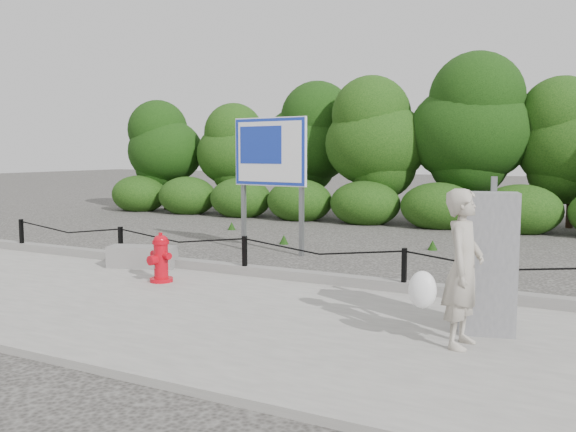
# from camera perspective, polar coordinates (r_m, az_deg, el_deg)

# --- Properties ---
(ground) EXTENTS (90.00, 90.00, 0.00)m
(ground) POSITION_cam_1_polar(r_m,az_deg,el_deg) (9.39, -4.06, -6.00)
(ground) COLOR #2D2B28
(ground) RESTS_ON ground
(sidewalk) EXTENTS (14.00, 4.00, 0.08)m
(sidewalk) POSITION_cam_1_polar(r_m,az_deg,el_deg) (7.80, -11.93, -8.30)
(sidewalk) COLOR gray
(sidewalk) RESTS_ON ground
(curb) EXTENTS (14.00, 0.22, 0.14)m
(curb) POSITION_cam_1_polar(r_m,az_deg,el_deg) (9.40, -3.91, -5.05)
(curb) COLOR slate
(curb) RESTS_ON sidewalk
(chain_barrier) EXTENTS (10.06, 0.06, 0.60)m
(chain_barrier) POSITION_cam_1_polar(r_m,az_deg,el_deg) (9.31, -4.08, -3.25)
(chain_barrier) COLOR black
(chain_barrier) RESTS_ON sidewalk
(treeline) EXTENTS (20.24, 3.54, 4.56)m
(treeline) POSITION_cam_1_polar(r_m,az_deg,el_deg) (17.09, 16.37, 7.51)
(treeline) COLOR black
(treeline) RESTS_ON ground
(fire_hydrant) EXTENTS (0.40, 0.41, 0.72)m
(fire_hydrant) POSITION_cam_1_polar(r_m,az_deg,el_deg) (9.00, -11.84, -3.90)
(fire_hydrant) COLOR #BE0714
(fire_hydrant) RESTS_ON sidewalk
(pedestrian) EXTENTS (0.69, 0.58, 1.53)m
(pedestrian) POSITION_cam_1_polar(r_m,az_deg,el_deg) (6.07, 15.86, -4.87)
(pedestrian) COLOR #A49C8D
(pedestrian) RESTS_ON sidewalk
(concrete_block) EXTENTS (1.16, 0.72, 0.35)m
(concrete_block) POSITION_cam_1_polar(r_m,az_deg,el_deg) (10.21, -13.47, -3.72)
(concrete_block) COLOR slate
(concrete_block) RESTS_ON sidewalk
(utility_cabinet) EXTENTS (0.62, 0.47, 1.62)m
(utility_cabinet) POSITION_cam_1_polar(r_m,az_deg,el_deg) (6.60, 18.21, -4.22)
(utility_cabinet) COLOR gray
(utility_cabinet) RESTS_ON sidewalk
(advertising_sign) EXTENTS (1.63, 0.28, 2.61)m
(advertising_sign) POSITION_cam_1_polar(r_m,az_deg,el_deg) (11.71, -1.70, 5.46)
(advertising_sign) COLOR slate
(advertising_sign) RESTS_ON ground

